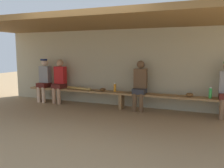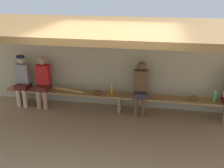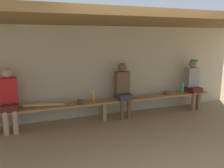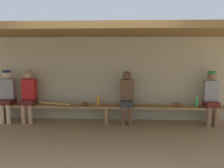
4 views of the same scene
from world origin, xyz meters
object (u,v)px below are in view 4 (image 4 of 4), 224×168
object	(u,v)px
water_bottle_orange	(98,101)
bench	(107,108)
baseball_glove_tan	(85,104)
player_shirtless_tan	(7,93)
player_rightmost	(127,95)
baseball_bat	(54,103)
player_near_post	(29,94)
player_leftmost	(211,95)
baseball_glove_dark_brown	(177,104)
water_bottle_blue	(197,102)

from	to	relation	value
water_bottle_orange	bench	bearing A→B (deg)	-12.93
baseball_glove_tan	water_bottle_orange	bearing A→B (deg)	90.55
player_shirtless_tan	water_bottle_orange	xyz separation A→B (m)	(2.37, 0.05, -0.17)
player_rightmost	baseball_glove_tan	world-z (taller)	player_rightmost
baseball_bat	player_near_post	bearing A→B (deg)	-168.33
player_leftmost	baseball_bat	distance (m)	3.97
baseball_glove_tan	baseball_bat	distance (m)	0.80
player_leftmost	baseball_glove_tan	xyz separation A→B (m)	(-3.16, -0.04, -0.24)
player_shirtless_tan	player_rightmost	size ratio (longest dim) A/B	1.01
player_rightmost	baseball_glove_dark_brown	xyz separation A→B (m)	(1.27, 0.03, -0.22)
water_bottle_blue	player_shirtless_tan	bearing A→B (deg)	179.85
player_near_post	baseball_bat	distance (m)	0.71
player_leftmost	water_bottle_blue	size ratio (longest dim) A/B	5.04
bench	player_leftmost	distance (m)	2.63
player_leftmost	water_bottle_orange	world-z (taller)	player_leftmost
player_near_post	baseball_glove_tan	world-z (taller)	player_near_post
player_rightmost	player_near_post	size ratio (longest dim) A/B	1.00
player_shirtless_tan	player_leftmost	world-z (taller)	same
player_shirtless_tan	baseball_glove_dark_brown	xyz separation A→B (m)	(4.37, 0.03, -0.24)
player_shirtless_tan	baseball_glove_tan	world-z (taller)	player_shirtless_tan
baseball_glove_tan	player_rightmost	bearing A→B (deg)	78.23
player_leftmost	water_bottle_orange	xyz separation A→B (m)	(-2.83, 0.05, -0.17)
water_bottle_blue	water_bottle_orange	distance (m)	2.48
bench	player_near_post	world-z (taller)	player_near_post
player_near_post	water_bottle_orange	size ratio (longest dim) A/B	5.59
player_near_post	baseball_glove_tan	size ratio (longest dim) A/B	5.56
water_bottle_orange	baseball_glove_dark_brown	bearing A→B (deg)	-0.46
baseball_glove_tan	baseball_bat	world-z (taller)	baseball_glove_tan
bench	water_bottle_blue	world-z (taller)	water_bottle_blue
player_rightmost	baseball_glove_tan	xyz separation A→B (m)	(-1.07, -0.04, -0.22)
bench	player_leftmost	bearing A→B (deg)	0.08
player_shirtless_tan	baseball_glove_dark_brown	bearing A→B (deg)	0.40
bench	baseball_bat	distance (m)	1.36
player_shirtless_tan	player_near_post	world-z (taller)	player_shirtless_tan
player_leftmost	player_near_post	distance (m)	4.63
baseball_glove_dark_brown	water_bottle_blue	bearing A→B (deg)	110.36
water_bottle_blue	bench	bearing A→B (deg)	179.78
player_near_post	player_shirtless_tan	bearing A→B (deg)	179.95
player_leftmost	baseball_glove_dark_brown	bearing A→B (deg)	177.90
bench	baseball_bat	xyz separation A→B (m)	(-1.35, -0.00, 0.11)
baseball_glove_tan	player_shirtless_tan	bearing A→B (deg)	-104.98
player_near_post	player_leftmost	bearing A→B (deg)	0.01
water_bottle_orange	player_shirtless_tan	bearing A→B (deg)	-178.88
player_rightmost	water_bottle_blue	bearing A→B (deg)	-0.39
player_rightmost	player_near_post	bearing A→B (deg)	180.00
player_leftmost	baseball_glove_tan	bearing A→B (deg)	-179.28
water_bottle_blue	baseball_glove_dark_brown	world-z (taller)	water_bottle_blue
player_shirtless_tan	player_leftmost	xyz separation A→B (m)	(5.20, 0.00, 0.00)
bench	player_shirtless_tan	size ratio (longest dim) A/B	4.46
water_bottle_blue	baseball_bat	bearing A→B (deg)	179.86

